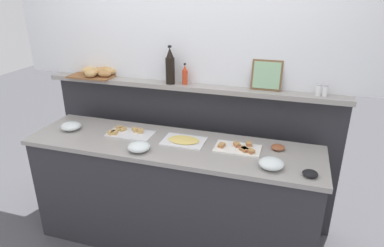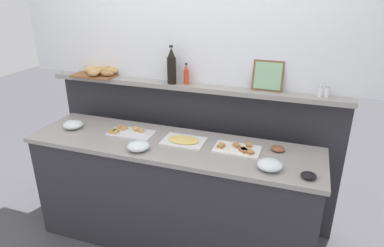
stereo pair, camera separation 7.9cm
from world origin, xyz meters
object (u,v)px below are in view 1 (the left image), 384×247
sandwich_platter_rear (239,148)px  pepper_shaker (325,90)px  salt_shaker (319,90)px  bread_basket (98,72)px  hot_sauce_bottle (185,75)px  condiment_bowl_teal (310,174)px  sandwich_platter_side (128,133)px  glass_bowl_small (139,147)px  wine_bottle_dark (170,67)px  cold_cuts_platter (184,141)px  framed_picture (267,75)px  glass_bowl_medium (71,126)px  glass_bowl_large (271,164)px  condiment_bowl_red (278,147)px

sandwich_platter_rear → pepper_shaker: pepper_shaker is taller
salt_shaker → bread_basket: salt_shaker is taller
hot_sauce_bottle → pepper_shaker: size_ratio=2.02×
condiment_bowl_teal → hot_sauce_bottle: hot_sauce_bottle is taller
condiment_bowl_teal → sandwich_platter_rear: bearing=154.6°
sandwich_platter_side → glass_bowl_small: (0.21, -0.25, 0.02)m
condiment_bowl_teal → wine_bottle_dark: 1.37m
pepper_shaker → bread_basket: 1.92m
salt_shaker → bread_basket: bearing=179.7°
salt_shaker → condiment_bowl_teal: bearing=-91.9°
cold_cuts_platter → framed_picture: bearing=34.8°
glass_bowl_small → wine_bottle_dark: wine_bottle_dark is taller
sandwich_platter_rear → condiment_bowl_teal: sandwich_platter_rear is taller
framed_picture → sandwich_platter_rear: bearing=-107.9°
glass_bowl_medium → wine_bottle_dark: 0.97m
sandwich_platter_rear → glass_bowl_small: 0.73m
sandwich_platter_side → wine_bottle_dark: wine_bottle_dark is taller
sandwich_platter_side → glass_bowl_large: 1.18m
pepper_shaker → condiment_bowl_red: bearing=-137.0°
sandwich_platter_rear → condiment_bowl_red: 0.29m
sandwich_platter_side → bread_basket: bearing=142.2°
glass_bowl_medium → hot_sauce_bottle: (0.87, 0.40, 0.41)m
pepper_shaker → framed_picture: bearing=175.0°
glass_bowl_small → wine_bottle_dark: bearing=85.8°
glass_bowl_medium → wine_bottle_dark: bearing=26.8°
cold_cuts_platter → salt_shaker: salt_shaker is taller
glass_bowl_medium → bread_basket: bearing=83.5°
bread_basket → sandwich_platter_rear: bearing=-14.9°
sandwich_platter_side → glass_bowl_small: bearing=-49.3°
glass_bowl_small → hot_sauce_bottle: hot_sauce_bottle is taller
glass_bowl_small → glass_bowl_medium: bearing=165.2°
sandwich_platter_side → glass_bowl_small: glass_bowl_small is taller
glass_bowl_medium → glass_bowl_small: 0.73m
glass_bowl_large → hot_sauce_bottle: hot_sauce_bottle is taller
glass_bowl_medium → glass_bowl_large: bearing=-5.4°
condiment_bowl_teal → wine_bottle_dark: size_ratio=0.31×
glass_bowl_small → salt_shaker: bearing=25.9°
glass_bowl_medium → condiment_bowl_teal: (1.90, -0.19, -0.01)m
glass_bowl_large → framed_picture: 0.75m
salt_shaker → framed_picture: bearing=174.4°
wine_bottle_dark → framed_picture: (0.78, 0.06, -0.03)m
glass_bowl_small → glass_bowl_large: bearing=1.9°
condiment_bowl_red → pepper_shaker: size_ratio=1.16×
condiment_bowl_teal → glass_bowl_small: bearing=180.0°
sandwich_platter_side → glass_bowl_large: (1.16, -0.22, 0.02)m
bread_basket → framed_picture: (1.48, 0.03, 0.08)m
sandwich_platter_rear → wine_bottle_dark: (-0.65, 0.33, 0.49)m
glass_bowl_large → salt_shaker: bearing=64.5°
sandwich_platter_rear → salt_shaker: salt_shaker is taller
wine_bottle_dark → pepper_shaker: wine_bottle_dark is taller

